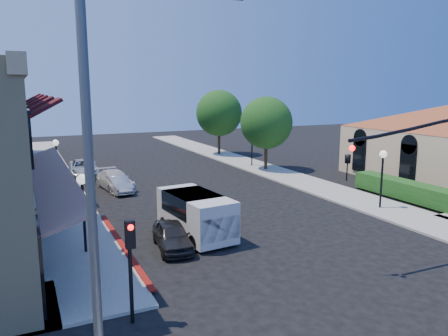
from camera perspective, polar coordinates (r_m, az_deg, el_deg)
name	(u,v)px	position (r m, az deg, el deg)	size (l,w,h in m)	color
ground	(366,292)	(16.90, 18.02, -15.19)	(120.00, 120.00, 0.00)	black
sidewalk_left	(50,176)	(38.67, -21.74, -0.96)	(3.50, 50.00, 0.12)	gray
sidewalk_right	(239,161)	(43.24, 2.03, 0.90)	(3.50, 50.00, 0.12)	gray
curb_red_strip	(123,248)	(20.61, -13.09, -10.20)	(0.25, 10.00, 0.06)	maroon
hedge	(405,200)	(30.84, 22.61, -3.86)	(1.40, 8.00, 1.10)	#1A4D16
street_tree_a	(266,123)	(38.41, 5.55, 5.89)	(4.56, 4.56, 6.48)	#312113
street_tree_b	(219,113)	(47.25, -0.66, 7.19)	(4.94, 4.94, 7.02)	#312113
secondary_signal	(130,253)	(13.55, -12.13, -10.74)	(0.28, 0.42, 3.32)	black
cobra_streetlight	(108,181)	(9.29, -14.94, -1.62)	(3.60, 0.25, 9.31)	#595B5E
lamppost_left_near	(83,193)	(19.59, -17.99, -3.16)	(0.44, 0.44, 3.57)	black
lamppost_left_far	(56,151)	(33.33, -21.07, 2.05)	(0.44, 0.44, 3.57)	black
lamppost_right_near	(383,164)	(27.34, 20.01, 0.44)	(0.44, 0.44, 3.57)	black
lamppost_right_far	(252,137)	(40.13, 3.69, 4.01)	(0.44, 0.44, 3.57)	black
white_van	(196,212)	(21.28, -3.65, -5.82)	(2.55, 4.96, 2.12)	silver
parked_car_a	(172,236)	(20.03, -6.78, -8.76)	(1.44, 3.57, 1.22)	black
parked_car_b	(118,184)	(31.24, -13.62, -2.10)	(1.21, 3.46, 1.14)	#AAADAF
parked_car_c	(115,180)	(32.39, -14.06, -1.53)	(1.83, 4.50, 1.31)	silver
parked_car_d	(84,168)	(37.79, -17.85, 0.00)	(2.27, 4.92, 1.37)	#BABDBF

